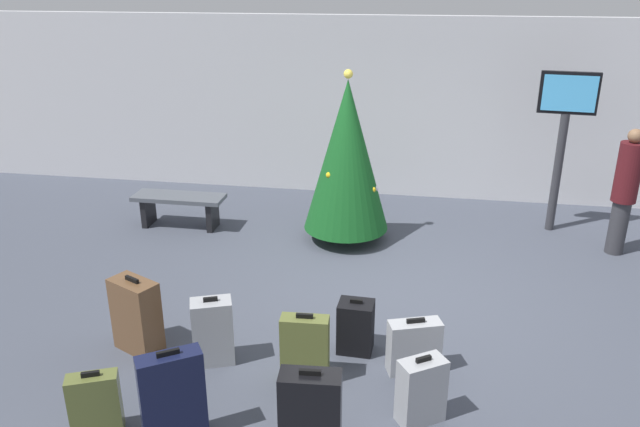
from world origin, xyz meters
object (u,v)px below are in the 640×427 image
holiday_tree (347,156)px  suitcase_5 (421,391)px  waiting_bench (179,204)px  suitcase_1 (173,398)px  suitcase_2 (310,419)px  suitcase_8 (213,332)px  flight_info_kiosk (564,125)px  suitcase_7 (414,347)px  suitcase_0 (305,349)px  suitcase_6 (95,405)px  traveller_0 (625,189)px  suitcase_3 (136,316)px  suitcase_4 (356,327)px

holiday_tree → suitcase_5: holiday_tree is taller
holiday_tree → waiting_bench: bearing=178.7°
holiday_tree → suitcase_1: bearing=-101.1°
waiting_bench → suitcase_2: bearing=-57.4°
suitcase_8 → flight_info_kiosk: bearing=46.7°
suitcase_7 → suitcase_0: bearing=-163.1°
suitcase_0 → suitcase_6: 1.79m
suitcase_0 → suitcase_1: size_ratio=0.83×
holiday_tree → suitcase_6: bearing=-109.0°
traveller_0 → suitcase_3: (-5.21, -3.19, -0.51)m
suitcase_2 → suitcase_6: 1.73m
suitcase_5 → flight_info_kiosk: bearing=68.3°
suitcase_0 → suitcase_5: (1.04, -0.39, -0.03)m
suitcase_1 → suitcase_3: bearing=126.5°
suitcase_6 → suitcase_2: bearing=-0.2°
waiting_bench → traveller_0: traveller_0 is taller
suitcase_8 → suitcase_3: bearing=174.7°
suitcase_2 → suitcase_5: (0.80, 0.60, -0.10)m
suitcase_3 → suitcase_5: suitcase_3 is taller
waiting_bench → suitcase_7: 4.56m
flight_info_kiosk → waiting_bench: (-5.30, -0.80, -1.18)m
suitcase_5 → suitcase_3: bearing=168.1°
suitcase_4 → suitcase_1: bearing=-130.6°
waiting_bench → suitcase_3: bearing=-75.5°
suitcase_2 → suitcase_7: 1.48m
suitcase_2 → traveller_0: bearing=53.1°
holiday_tree → suitcase_8: holiday_tree is taller
holiday_tree → waiting_bench: size_ratio=1.78×
suitcase_2 → suitcase_4: size_ratio=1.45×
flight_info_kiosk → suitcase_3: bearing=-139.3°
suitcase_8 → traveller_0: bearing=36.4°
waiting_bench → suitcase_1: size_ratio=1.61×
waiting_bench → suitcase_5: 5.08m
suitcase_2 → suitcase_6: suitcase_2 is taller
suitcase_3 → suitcase_7: size_ratio=1.42×
suitcase_7 → suitcase_2: bearing=-119.7°
waiting_bench → suitcase_8: suitcase_8 is taller
waiting_bench → suitcase_5: (3.53, -3.65, -0.07)m
suitcase_0 → suitcase_6: bearing=-146.8°
flight_info_kiosk → suitcase_0: bearing=-124.7°
traveller_0 → suitcase_0: 4.91m
traveller_0 → suitcase_6: (-5.01, -4.36, -0.61)m
suitcase_1 → suitcase_6: 0.65m
waiting_bench → traveller_0: (6.00, 0.11, 0.53)m
waiting_bench → suitcase_6: suitcase_6 is taller
flight_info_kiosk → suitcase_8: (-3.72, -3.95, -1.20)m
flight_info_kiosk → suitcase_8: 5.56m
holiday_tree → suitcase_5: bearing=-73.2°
suitcase_1 → suitcase_8: 1.05m
suitcase_7 → suitcase_8: (-1.87, -0.17, 0.07)m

